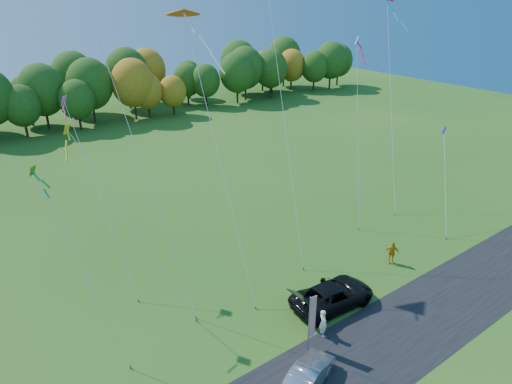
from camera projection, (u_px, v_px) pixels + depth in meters
ground at (311, 322)px, 29.20m from camera, size 160.00×160.00×0.00m
asphalt_strip at (359, 360)px, 26.26m from camera, size 90.00×6.00×0.01m
tree_line at (66, 129)px, 69.65m from camera, size 116.00×12.00×10.00m
black_suv at (333, 295)px, 30.45m from camera, size 6.13×3.16×1.65m
silver_sedan at (308, 375)px, 24.31m from camera, size 4.45×2.90×1.39m
person_tailgate_a at (323, 323)px, 27.77m from camera, size 0.62×0.78×1.85m
person_tailgate_b at (322, 288)px, 31.12m from camera, size 0.80×0.94×1.69m
person_east at (392, 253)px, 35.18m from camera, size 1.12×1.06×1.86m
feather_flag at (312, 317)px, 26.20m from camera, size 0.50×0.09×3.78m
kite_delta_blue at (104, 57)px, 26.24m from camera, size 5.13×12.39×32.81m
kite_parafoil_orange at (281, 93)px, 34.48m from camera, size 5.23×11.16×24.99m
kite_delta_red at (217, 148)px, 30.76m from camera, size 2.55×11.06×19.45m
kite_parafoil_rainbow at (391, 104)px, 43.50m from camera, size 6.86×8.41×19.33m
kite_diamond_yellow at (134, 228)px, 27.98m from camera, size 4.92×6.94×12.67m
kite_diamond_green at (82, 270)px, 24.87m from camera, size 2.49×5.95×11.26m
kite_diamond_white at (358, 135)px, 39.57m from camera, size 3.28×5.09×16.20m
kite_diamond_pink at (101, 199)px, 30.85m from camera, size 1.51×7.62×13.32m
kite_diamond_blue_low at (445, 182)px, 40.13m from camera, size 4.97×5.07×8.43m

